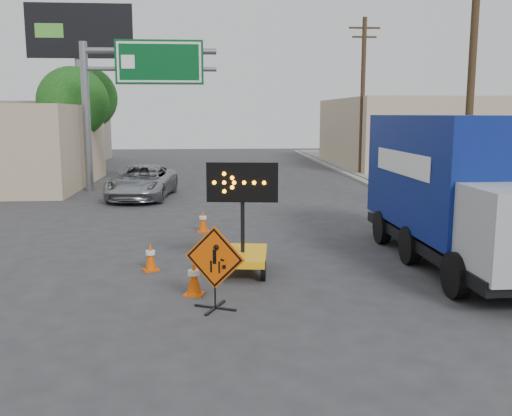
{
  "coord_description": "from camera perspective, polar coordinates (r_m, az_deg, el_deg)",
  "views": [
    {
      "loc": [
        -0.78,
        -9.05,
        3.59
      ],
      "look_at": [
        0.09,
        2.15,
        1.72
      ],
      "focal_mm": 40.0,
      "sensor_mm": 36.0,
      "label": 1
    }
  ],
  "objects": [
    {
      "name": "cone_c",
      "position": [
        17.54,
        -5.33,
        -1.26
      ],
      "size": [
        0.37,
        0.37,
        0.7
      ],
      "rotation": [
        0.0,
        0.0,
        0.04
      ],
      "color": "#DA4C04",
      "rests_on": "ground"
    },
    {
      "name": "construction_sign",
      "position": [
        10.56,
        -4.15,
        -5.74
      ],
      "size": [
        1.09,
        0.79,
        1.57
      ],
      "rotation": [
        0.0,
        0.0,
        -0.43
      ],
      "color": "black",
      "rests_on": "ground"
    },
    {
      "name": "storefront_left_far",
      "position": [
        45.36,
        -22.9,
        6.94
      ],
      "size": [
        12.0,
        10.0,
        4.4
      ],
      "primitive_type": "cube",
      "color": "gray",
      "rests_on": "ground"
    },
    {
      "name": "billboard",
      "position": [
        35.93,
        -17.2,
        15.04
      ],
      "size": [
        6.1,
        0.54,
        9.85
      ],
      "color": "slate",
      "rests_on": "ground"
    },
    {
      "name": "building_right_far",
      "position": [
        41.43,
        15.1,
        7.32
      ],
      "size": [
        10.0,
        14.0,
        4.6
      ],
      "primitive_type": "cube",
      "color": "tan",
      "rests_on": "ground"
    },
    {
      "name": "cone_a",
      "position": [
        11.52,
        -6.24,
        -6.9
      ],
      "size": [
        0.44,
        0.44,
        0.72
      ],
      "rotation": [
        0.0,
        0.0,
        -0.24
      ],
      "color": "#DA4C04",
      "rests_on": "ground"
    },
    {
      "name": "arrow_board",
      "position": [
        12.98,
        -1.34,
        -4.0
      ],
      "size": [
        1.59,
        1.89,
        2.52
      ],
      "rotation": [
        0.0,
        0.0,
        -0.12
      ],
      "color": "#FFAF0E",
      "rests_on": "ground"
    },
    {
      "name": "box_truck",
      "position": [
        14.39,
        19.34,
        0.98
      ],
      "size": [
        2.44,
        7.49,
        3.55
      ],
      "rotation": [
        0.0,
        0.0,
        0.01
      ],
      "color": "black",
      "rests_on": "ground"
    },
    {
      "name": "highway_gantry",
      "position": [
        27.29,
        -12.43,
        12.32
      ],
      "size": [
        6.18,
        0.38,
        6.9
      ],
      "color": "slate",
      "rests_on": "ground"
    },
    {
      "name": "utility_pole_near",
      "position": [
        21.01,
        20.72,
        11.82
      ],
      "size": [
        1.8,
        0.26,
        9.0
      ],
      "color": "#402B1B",
      "rests_on": "ground"
    },
    {
      "name": "ground",
      "position": [
        9.77,
        0.47,
        -12.14
      ],
      "size": [
        100.0,
        100.0,
        0.0
      ],
      "primitive_type": "plane",
      "color": "#2D2D30",
      "rests_on": "ground"
    },
    {
      "name": "curb_right",
      "position": [
        25.59,
        13.77,
        1.23
      ],
      "size": [
        0.4,
        60.0,
        0.12
      ],
      "primitive_type": "cube",
      "color": "gray",
      "rests_on": "ground"
    },
    {
      "name": "sidewalk_right",
      "position": [
        26.39,
        18.52,
        1.28
      ],
      "size": [
        4.0,
        60.0,
        0.15
      ],
      "primitive_type": "cube",
      "color": "gray",
      "rests_on": "ground"
    },
    {
      "name": "utility_pole_far",
      "position": [
        34.22,
        10.62,
        11.1
      ],
      "size": [
        1.8,
        0.26,
        9.0
      ],
      "color": "#402B1B",
      "rests_on": "ground"
    },
    {
      "name": "cone_b",
      "position": [
        13.41,
        -10.5,
        -4.78
      ],
      "size": [
        0.45,
        0.45,
        0.67
      ],
      "rotation": [
        0.0,
        0.0,
        0.43
      ],
      "color": "#DA4C04",
      "rests_on": "ground"
    },
    {
      "name": "pickup_truck",
      "position": [
        24.84,
        -11.3,
        2.58
      ],
      "size": [
        2.86,
        5.29,
        1.41
      ],
      "primitive_type": "imported",
      "rotation": [
        0.0,
        0.0,
        -0.1
      ],
      "color": "#A0A2A7",
      "rests_on": "ground"
    },
    {
      "name": "tree_left_near",
      "position": [
        31.88,
        -17.82,
        10.02
      ],
      "size": [
        3.71,
        3.71,
        6.03
      ],
      "color": "#402B1B",
      "rests_on": "ground"
    },
    {
      "name": "tree_left_far",
      "position": [
        39.92,
        -16.63,
        10.49
      ],
      "size": [
        4.1,
        4.1,
        6.66
      ],
      "color": "#402B1B",
      "rests_on": "ground"
    }
  ]
}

